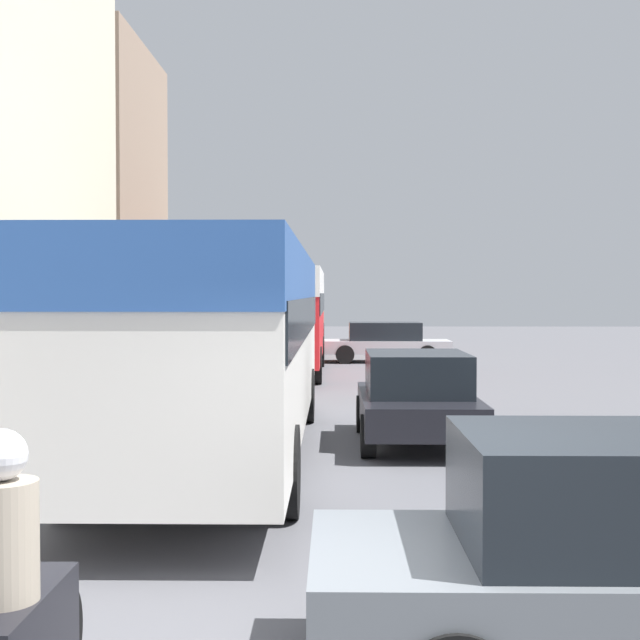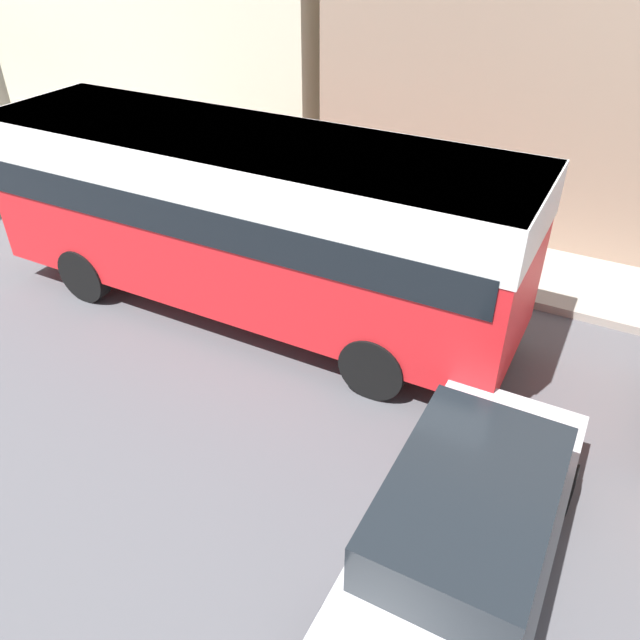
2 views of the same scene
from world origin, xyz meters
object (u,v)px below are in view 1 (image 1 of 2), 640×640
motorcycle_behind_lead (8,633)px  bus_following (280,307)px  car_crossing (385,341)px  bus_lead (220,324)px  car_far_curb (417,397)px  pedestrian_near_curb (131,343)px  bus_third_in_line (293,305)px

motorcycle_behind_lead → bus_following: bearing=89.9°
bus_following → car_crossing: bus_following is taller
bus_lead → motorcycle_behind_lead: (0.02, -8.55, -1.27)m
car_far_curb → car_crossing: bearing=-91.6°
bus_following → pedestrian_near_curb: 4.65m
car_crossing → car_far_curb: size_ratio=1.18×
car_far_curb → bus_following: bearing=-76.6°
bus_lead → motorcycle_behind_lead: size_ratio=5.13×
motorcycle_behind_lead → pedestrian_near_curb: bearing=101.2°
bus_third_in_line → car_far_curb: 24.54m
bus_following → car_far_curb: 12.60m
motorcycle_behind_lead → car_crossing: 26.95m
bus_third_in_line → car_crossing: size_ratio=2.54×
car_crossing → bus_following: bearing=145.0°
motorcycle_behind_lead → car_crossing: (3.42, 26.73, 0.05)m
car_far_curb → pedestrian_near_curb: (-6.82, 9.86, 0.31)m
bus_third_in_line → bus_following: bearing=-89.2°
bus_lead → bus_following: (0.07, 13.36, 0.05)m
bus_lead → bus_following: size_ratio=1.26×
car_crossing → pedestrian_near_curb: bearing=134.5°
car_crossing → pedestrian_near_curb: pedestrian_near_curb is taller
motorcycle_behind_lead → car_far_curb: size_ratio=0.58×
car_crossing → pedestrian_near_curb: size_ratio=2.50×
motorcycle_behind_lead → car_far_curb: motorcycle_behind_lead is taller
bus_following → bus_third_in_line: (-0.18, 12.12, -0.10)m
bus_lead → car_far_curb: bearing=21.3°
bus_third_in_line → car_crossing: 8.20m
bus_following → motorcycle_behind_lead: (-0.05, -21.91, -1.32)m
bus_lead → bus_third_in_line: bus_lead is taller
motorcycle_behind_lead → bus_third_in_line: bearing=90.2°
bus_third_in_line → motorcycle_behind_lead: 34.06m
bus_lead → car_crossing: 18.54m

